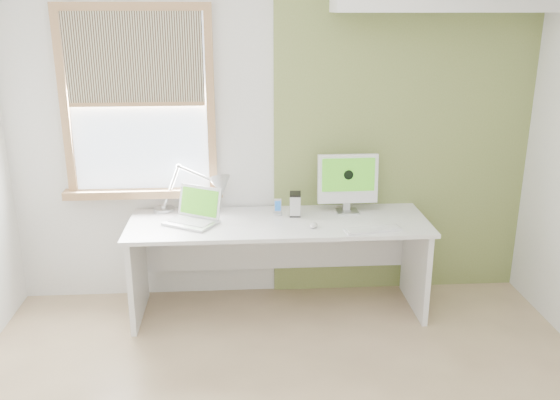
{
  "coord_description": "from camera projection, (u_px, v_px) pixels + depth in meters",
  "views": [
    {
      "loc": [
        -0.25,
        -2.71,
        2.22
      ],
      "look_at": [
        0.0,
        1.05,
        1.0
      ],
      "focal_mm": 38.17,
      "sensor_mm": 36.0,
      "label": 1
    }
  ],
  "objects": [
    {
      "name": "room",
      "position": [
        295.0,
        208.0,
        2.87
      ],
      "size": [
        4.04,
        3.54,
        2.64
      ],
      "color": "tan",
      "rests_on": "ground"
    },
    {
      "name": "accent_wall",
      "position": [
        403.0,
        133.0,
        4.59
      ],
      "size": [
        2.0,
        0.02,
        2.6
      ],
      "primitive_type": "cube",
      "color": "olive",
      "rests_on": "room"
    },
    {
      "name": "window",
      "position": [
        138.0,
        104.0,
        4.36
      ],
      "size": [
        1.2,
        0.14,
        1.42
      ],
      "color": "#A6794E",
      "rests_on": "room"
    },
    {
      "name": "desk",
      "position": [
        278.0,
        243.0,
        4.48
      ],
      "size": [
        2.2,
        0.7,
        0.73
      ],
      "color": "white",
      "rests_on": "room"
    },
    {
      "name": "desk_lamp",
      "position": [
        210.0,
        188.0,
        4.47
      ],
      "size": [
        0.65,
        0.32,
        0.38
      ],
      "color": "#BABCBF",
      "rests_on": "desk"
    },
    {
      "name": "laptop",
      "position": [
        195.0,
        214.0,
        4.33
      ],
      "size": [
        0.45,
        0.42,
        0.25
      ],
      "color": "#BABCBF",
      "rests_on": "desk"
    },
    {
      "name": "phone_dock",
      "position": [
        278.0,
        210.0,
        4.48
      ],
      "size": [
        0.07,
        0.07,
        0.13
      ],
      "color": "#BABCBF",
      "rests_on": "desk"
    },
    {
      "name": "external_drive",
      "position": [
        295.0,
        204.0,
        4.47
      ],
      "size": [
        0.09,
        0.14,
        0.17
      ],
      "color": "#BABCBF",
      "rests_on": "desk"
    },
    {
      "name": "imac",
      "position": [
        348.0,
        180.0,
        4.5
      ],
      "size": [
        0.46,
        0.15,
        0.45
      ],
      "color": "#BABCBF",
      "rests_on": "desk"
    },
    {
      "name": "keyboard",
      "position": [
        373.0,
        229.0,
        4.17
      ],
      "size": [
        0.42,
        0.18,
        0.02
      ],
      "color": "white",
      "rests_on": "desk"
    },
    {
      "name": "mouse",
      "position": [
        313.0,
        225.0,
        4.24
      ],
      "size": [
        0.08,
        0.11,
        0.03
      ],
      "primitive_type": "ellipsoid",
      "rotation": [
        0.0,
        0.0,
        -0.31
      ],
      "color": "white",
      "rests_on": "desk"
    }
  ]
}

